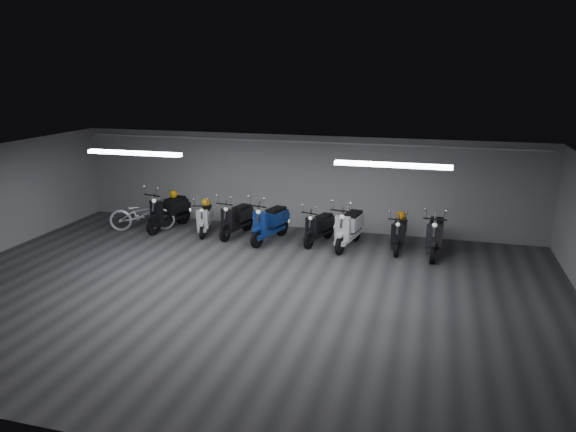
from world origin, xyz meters
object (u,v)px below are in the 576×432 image
(scooter_3, at_px, (236,214))
(scooter_9, at_px, (435,229))
(helmet_1, at_px, (206,203))
(helmet_0, at_px, (173,194))
(scooter_2, at_px, (205,214))
(scooter_4, at_px, (270,217))
(bicycle, at_px, (142,210))
(scooter_6, at_px, (349,221))
(scooter_0, at_px, (168,206))
(scooter_8, at_px, (399,228))
(scooter_5, at_px, (319,222))
(helmet_2, at_px, (401,216))

(scooter_3, height_order, scooter_9, scooter_9)
(scooter_9, xyz_separation_m, helmet_1, (-6.53, 0.39, 0.17))
(helmet_0, bearing_deg, scooter_3, -9.09)
(scooter_2, height_order, scooter_9, scooter_9)
(scooter_4, bearing_deg, bicycle, -164.68)
(scooter_9, bearing_deg, scooter_6, -178.09)
(scooter_3, distance_m, scooter_9, 5.51)
(scooter_0, distance_m, bicycle, 0.77)
(scooter_4, height_order, scooter_8, scooter_4)
(scooter_6, xyz_separation_m, scooter_8, (1.32, 0.12, -0.11))
(scooter_5, distance_m, helmet_0, 4.60)
(scooter_3, relative_size, helmet_1, 6.67)
(scooter_2, height_order, helmet_1, scooter_2)
(scooter_2, bearing_deg, scooter_3, -13.71)
(scooter_8, bearing_deg, scooter_4, -175.02)
(scooter_6, distance_m, helmet_2, 1.38)
(scooter_0, height_order, helmet_1, scooter_0)
(helmet_2, bearing_deg, helmet_1, -179.91)
(scooter_4, relative_size, scooter_5, 1.18)
(scooter_6, distance_m, helmet_0, 5.43)
(scooter_2, distance_m, helmet_0, 1.29)
(scooter_2, relative_size, scooter_3, 0.89)
(helmet_0, relative_size, helmet_1, 0.91)
(scooter_6, relative_size, bicycle, 1.03)
(scooter_8, xyz_separation_m, helmet_2, (0.01, 0.23, 0.27))
(scooter_4, xyz_separation_m, scooter_6, (2.19, 0.09, 0.01))
(scooter_4, xyz_separation_m, helmet_0, (-3.21, 0.57, 0.31))
(scooter_2, bearing_deg, scooter_4, -20.73)
(scooter_6, xyz_separation_m, helmet_0, (-5.40, 0.48, 0.30))
(scooter_3, relative_size, scooter_8, 1.08)
(helmet_0, xyz_separation_m, helmet_1, (1.10, -0.14, -0.15))
(scooter_5, relative_size, helmet_2, 6.50)
(scooter_8, bearing_deg, scooter_0, -179.31)
(scooter_8, bearing_deg, helmet_0, 178.44)
(scooter_4, bearing_deg, scooter_9, 15.90)
(scooter_0, height_order, scooter_2, scooter_0)
(scooter_8, xyz_separation_m, scooter_9, (0.91, -0.17, 0.09))
(scooter_6, height_order, helmet_2, scooter_6)
(scooter_8, bearing_deg, bicycle, -176.85)
(scooter_6, bearing_deg, scooter_0, -171.97)
(scooter_4, height_order, scooter_9, scooter_4)
(scooter_5, xyz_separation_m, helmet_2, (2.17, 0.24, 0.28))
(scooter_3, height_order, scooter_8, scooter_3)
(scooter_2, relative_size, scooter_9, 0.85)
(scooter_4, bearing_deg, scooter_2, -170.73)
(scooter_5, bearing_deg, scooter_8, 17.36)
(helmet_1, bearing_deg, helmet_0, 172.62)
(bicycle, bearing_deg, helmet_0, -74.98)
(scooter_2, distance_m, scooter_4, 2.07)
(scooter_4, height_order, scooter_5, scooter_4)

